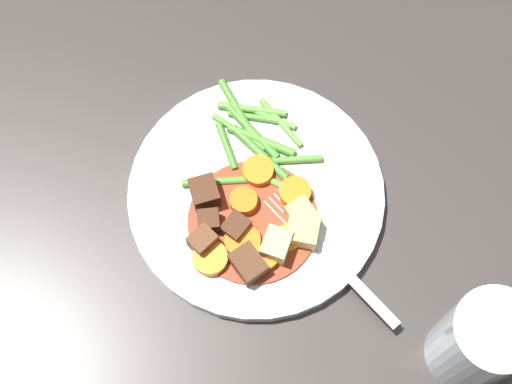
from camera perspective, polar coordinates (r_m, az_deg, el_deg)
name	(u,v)px	position (r m, az deg, el deg)	size (l,w,h in m)	color
ground_plane	(256,197)	(0.78, 0.00, -0.40)	(3.00, 3.00, 0.00)	#383330
dinner_plate	(256,195)	(0.77, 0.00, -0.20)	(0.26, 0.26, 0.01)	white
stew_sauce	(254,221)	(0.75, -0.18, -2.19)	(0.13, 0.13, 0.00)	#93381E
carrot_slice_0	(266,258)	(0.74, 0.72, -4.91)	(0.02, 0.02, 0.01)	orange
carrot_slice_1	(243,241)	(0.74, -1.01, -3.68)	(0.04, 0.04, 0.01)	orange
carrot_slice_2	(244,201)	(0.75, -0.93, -0.71)	(0.03, 0.03, 0.01)	orange
carrot_slice_3	(287,239)	(0.75, 2.30, -3.48)	(0.03, 0.03, 0.01)	orange
carrot_slice_4	(295,189)	(0.76, 2.91, 0.21)	(0.03, 0.03, 0.01)	orange
carrot_slice_5	(210,258)	(0.74, -3.41, -4.92)	(0.03, 0.03, 0.01)	orange
carrot_slice_6	(256,171)	(0.77, 0.02, 1.55)	(0.03, 0.03, 0.01)	orange
potato_chunk_0	(302,232)	(0.74, 3.46, -2.97)	(0.03, 0.03, 0.02)	#DBBC6B
potato_chunk_1	(276,245)	(0.73, 1.50, -3.98)	(0.02, 0.03, 0.03)	#E5CC7A
potato_chunk_2	(302,216)	(0.75, 3.45, -1.81)	(0.02, 0.03, 0.02)	#DBBC6B
meat_chunk_0	(236,227)	(0.74, -1.50, -2.64)	(0.02, 0.02, 0.02)	#4C2B19
meat_chunk_1	(253,264)	(0.73, -0.25, -5.38)	(0.03, 0.03, 0.02)	#56331E
meat_chunk_2	(205,193)	(0.75, -3.84, -0.08)	(0.03, 0.03, 0.03)	#4C2B19
meat_chunk_3	(209,222)	(0.74, -3.53, -2.21)	(0.02, 0.02, 0.02)	#4C2B19
meat_chunk_4	(203,241)	(0.74, -3.98, -3.64)	(0.02, 0.02, 0.02)	brown
green_bean_0	(237,108)	(0.80, -1.45, 6.25)	(0.01, 0.01, 0.07)	#4C8E33
green_bean_1	(281,122)	(0.79, 1.85, 5.17)	(0.01, 0.01, 0.07)	#66AD42
green_bean_2	(293,160)	(0.78, 2.79, 2.40)	(0.01, 0.01, 0.06)	#599E38
green_bean_3	(253,132)	(0.79, -0.26, 4.49)	(0.01, 0.01, 0.08)	#4C8E33
green_bean_4	(259,153)	(0.78, 0.22, 2.92)	(0.01, 0.01, 0.08)	#4C8E33
green_bean_5	(239,132)	(0.79, -1.26, 4.45)	(0.01, 0.01, 0.07)	#599E38
green_bean_6	(255,117)	(0.80, -0.10, 5.55)	(0.01, 0.01, 0.06)	#599E38
green_bean_7	(271,181)	(0.77, 1.10, 0.84)	(0.01, 0.01, 0.05)	#66AD42
green_bean_8	(258,140)	(0.78, 0.15, 3.87)	(0.01, 0.01, 0.07)	#599E38
green_bean_9	(216,182)	(0.77, -2.97, 0.78)	(0.01, 0.01, 0.07)	#599E38
green_bean_10	(252,109)	(0.80, -0.30, 6.15)	(0.01, 0.01, 0.07)	#66AD42
green_bean_11	(271,118)	(0.80, 1.12, 5.53)	(0.01, 0.01, 0.05)	#66AD42
green_bean_12	(227,146)	(0.78, -2.18, 3.42)	(0.01, 0.01, 0.05)	#4C8E33
fork	(328,254)	(0.75, 5.33, -4.61)	(0.13, 0.14, 0.00)	silver
water_glass	(479,342)	(0.71, 16.22, -10.62)	(0.07, 0.07, 0.12)	silver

